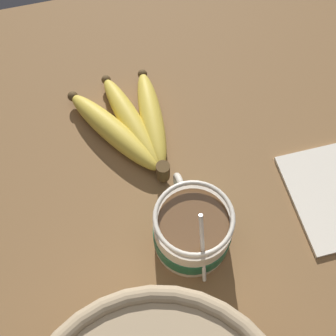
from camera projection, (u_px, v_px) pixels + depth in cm
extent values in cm
cube|color=brown|center=(158.00, 227.00, 66.95)|extent=(94.94, 94.94, 3.79)
cylinder|color=beige|center=(192.00, 232.00, 60.79)|extent=(10.05, 10.05, 7.17)
cylinder|color=#195638|center=(192.00, 234.00, 61.32)|extent=(10.25, 10.25, 2.98)
torus|color=beige|center=(180.00, 191.00, 62.89)|extent=(4.98, 0.90, 4.98)
cylinder|color=brown|center=(194.00, 221.00, 57.55)|extent=(8.85, 8.85, 0.40)
torus|color=beige|center=(194.00, 217.00, 56.47)|extent=(10.05, 10.05, 0.60)
cylinder|color=silver|center=(203.00, 250.00, 55.65)|extent=(4.66, 0.50, 11.98)
ellipsoid|color=silver|center=(195.00, 250.00, 61.81)|extent=(3.00, 2.00, 0.80)
cylinder|color=#4C381E|center=(163.00, 171.00, 66.21)|extent=(2.00, 2.00, 3.00)
ellipsoid|color=gold|center=(152.00, 118.00, 71.59)|extent=(17.86, 4.70, 3.39)
sphere|color=#4C381E|center=(142.00, 74.00, 75.73)|extent=(1.53, 1.53, 1.53)
ellipsoid|color=gold|center=(131.00, 122.00, 71.31)|extent=(18.81, 7.56, 3.34)
sphere|color=#4C381E|center=(106.00, 80.00, 75.21)|extent=(1.50, 1.50, 1.50)
ellipsoid|color=gold|center=(114.00, 131.00, 70.32)|extent=(18.00, 12.85, 3.64)
sphere|color=#4C381E|center=(73.00, 96.00, 73.44)|extent=(1.64, 1.64, 1.64)
cube|color=beige|center=(331.00, 196.00, 66.83)|extent=(15.97, 11.24, 0.60)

